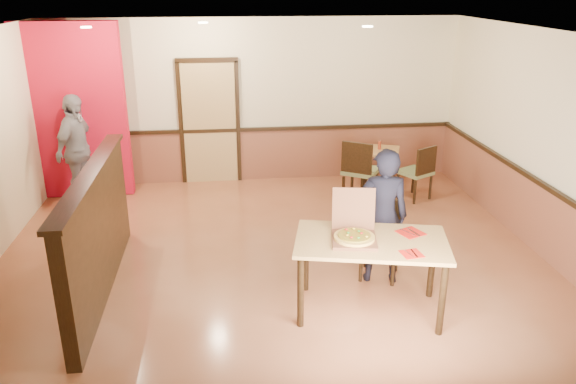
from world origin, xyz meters
name	(u,v)px	position (x,y,z in m)	size (l,w,h in m)	color
floor	(275,271)	(0.00, 0.00, 0.00)	(7.00, 7.00, 0.00)	#AF6844
ceiling	(273,36)	(0.00, 0.00, 2.80)	(7.00, 7.00, 0.00)	black
wall_back	(256,102)	(0.00, 3.50, 1.40)	(7.00, 7.00, 0.00)	beige
wall_right	(562,153)	(3.50, 0.00, 1.40)	(7.00, 7.00, 0.00)	beige
wainscot_back	(257,155)	(0.00, 3.47, 0.45)	(7.00, 0.04, 0.90)	brown
chair_rail_back	(256,129)	(0.00, 3.45, 0.92)	(7.00, 0.06, 0.06)	black
wainscot_right	(547,225)	(3.47, 0.00, 0.45)	(0.04, 7.00, 0.90)	brown
chair_rail_right	(551,190)	(3.45, 0.00, 0.92)	(0.06, 7.00, 0.06)	black
back_door	(210,123)	(-0.80, 3.46, 1.05)	(0.90, 0.06, 2.10)	tan
booth_partition	(98,231)	(-2.00, -0.20, 0.74)	(0.20, 3.10, 1.44)	black
red_accent_panel	(75,112)	(-2.90, 3.00, 1.40)	(1.60, 0.20, 2.78)	red
spot_a	(86,27)	(-2.30, 1.80, 2.78)	(0.14, 0.14, 0.02)	beige
spot_b	(203,23)	(-0.80, 2.50, 2.78)	(0.14, 0.14, 0.02)	beige
spot_c	(368,26)	(1.40, 1.50, 2.78)	(0.14, 0.14, 0.02)	beige
main_table	(371,250)	(0.91, -0.98, 0.73)	(1.72, 1.21, 0.84)	tan
diner_chair	(381,236)	(1.25, -0.19, 0.50)	(0.60, 0.60, 0.92)	olive
side_chair_left	(359,169)	(1.55, 2.15, 0.56)	(0.70, 0.70, 1.03)	olive
side_chair_right	(419,170)	(2.52, 2.15, 0.50)	(0.61, 0.61, 0.91)	olive
side_table	(379,159)	(2.04, 2.76, 0.51)	(0.81, 0.81, 0.68)	tan
diner	(382,217)	(1.21, -0.33, 0.81)	(0.59, 0.39, 1.63)	black
passerby	(77,150)	(-2.85, 2.62, 0.88)	(1.03, 0.43, 1.75)	gray
pizza_box	(354,234)	(0.74, -0.94, 0.90)	(0.53, 0.60, 0.48)	brown
pizza	(354,237)	(0.73, -0.99, 0.89)	(0.42, 0.42, 0.03)	gold
napkin_near	(412,254)	(1.22, -1.33, 0.84)	(0.22, 0.22, 0.01)	red
napkin_far	(411,233)	(1.37, -0.85, 0.84)	(0.32, 0.32, 0.01)	red
condiment	(380,145)	(2.04, 2.78, 0.75)	(0.06, 0.06, 0.14)	maroon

